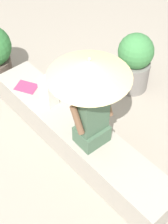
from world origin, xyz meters
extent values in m
plane|color=#9E9384|center=(0.00, 0.00, 0.00)|extent=(14.00, 14.00, 0.00)
cube|color=#A8A093|center=(0.00, 0.00, 0.21)|extent=(2.82, 0.53, 0.42)
cube|color=#47664C|center=(-0.28, 0.02, 0.53)|extent=(0.29, 0.35, 0.22)
cube|color=#47664C|center=(-0.28, 0.02, 0.88)|extent=(0.21, 0.33, 0.48)
sphere|color=brown|center=(-0.28, 0.02, 1.22)|extent=(0.20, 0.20, 0.20)
cylinder|color=brown|center=(-0.29, -0.18, 0.91)|extent=(0.20, 0.08, 0.32)
cylinder|color=brown|center=(-0.27, 0.22, 0.91)|extent=(0.20, 0.08, 0.32)
cylinder|color=#B7B7BC|center=(-0.20, -0.01, 0.96)|extent=(0.02, 0.02, 1.08)
cone|color=#DBBC7F|center=(-0.20, -0.01, 1.41)|extent=(0.85, 0.85, 0.19)
sphere|color=#B7B7BC|center=(-0.20, -0.01, 1.52)|extent=(0.03, 0.03, 0.03)
cube|color=silver|center=(0.53, 0.00, 0.60)|extent=(0.22, 0.15, 0.35)
torus|color=silver|center=(0.53, 0.00, 0.79)|extent=(0.16, 0.16, 0.01)
cube|color=#D83866|center=(0.95, 0.07, 0.43)|extent=(0.34, 0.31, 0.01)
cylinder|color=gray|center=(0.33, -1.36, 0.22)|extent=(0.47, 0.47, 0.45)
sphere|color=#3D7F42|center=(0.33, -1.36, 0.65)|extent=(0.50, 0.50, 0.50)
camera|label=1|loc=(-2.01, 1.66, 3.44)|focal=53.75mm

